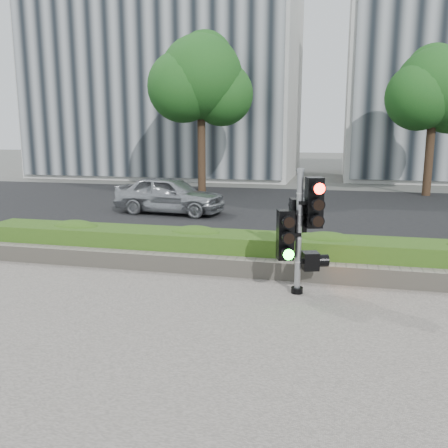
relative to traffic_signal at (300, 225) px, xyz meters
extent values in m
plane|color=#51514C|center=(-1.07, -1.17, -1.22)|extent=(120.00, 120.00, 0.00)
cube|color=#9E9389|center=(-1.07, -3.67, -1.20)|extent=(16.00, 11.00, 0.03)
cube|color=black|center=(-1.07, 8.83, -1.21)|extent=(60.00, 13.00, 0.02)
cube|color=gray|center=(-1.07, 1.98, -1.16)|extent=(60.00, 0.25, 0.12)
cube|color=gray|center=(-1.07, 0.73, -1.02)|extent=(12.00, 0.32, 0.34)
cube|color=#5F8F2C|center=(-1.07, 1.38, -0.85)|extent=(12.00, 1.00, 0.68)
cube|color=#B7B7B2|center=(-10.07, 21.83, 6.28)|extent=(16.00, 9.00, 15.00)
cylinder|color=black|center=(-5.57, 13.33, 0.80)|extent=(0.36, 0.36, 4.03)
sphere|color=#154919|center=(-5.57, 13.33, 3.97)|extent=(3.74, 3.74, 3.74)
sphere|color=#154919|center=(-4.71, 13.69, 3.25)|extent=(2.88, 2.88, 2.88)
sphere|color=#154919|center=(-6.29, 12.90, 3.53)|extent=(3.17, 3.17, 3.17)
sphere|color=#154919|center=(-5.57, 14.05, 4.83)|extent=(2.59, 2.59, 2.59)
cylinder|color=black|center=(4.43, 14.33, 0.57)|extent=(0.36, 0.36, 3.58)
sphere|color=#154919|center=(4.43, 14.33, 3.39)|extent=(3.33, 3.33, 3.33)
sphere|color=#154919|center=(3.79, 13.95, 3.01)|extent=(2.82, 2.82, 2.82)
sphere|color=#154919|center=(4.43, 14.97, 4.16)|extent=(2.30, 2.30, 2.30)
cylinder|color=black|center=(-0.02, -0.04, -1.14)|extent=(0.20, 0.20, 0.10)
cylinder|color=gray|center=(-0.02, -0.04, -0.14)|extent=(0.11, 0.11, 2.10)
cylinder|color=gray|center=(-0.02, -0.04, 0.94)|extent=(0.13, 0.13, 0.05)
cube|color=#FF1107|center=(0.22, 0.00, 0.40)|extent=(0.33, 0.33, 0.84)
cube|color=#14E51E|center=(-0.23, -0.14, -0.14)|extent=(0.33, 0.33, 0.84)
cube|color=black|center=(-0.06, 0.20, 0.14)|extent=(0.33, 0.33, 0.57)
cube|color=orange|center=(0.19, 0.06, -0.63)|extent=(0.33, 0.33, 0.31)
imported|color=#A0A2A7|center=(-4.98, 7.28, -0.55)|extent=(3.92, 1.90, 1.29)
camera|label=1|loc=(0.57, -7.94, 1.55)|focal=38.00mm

